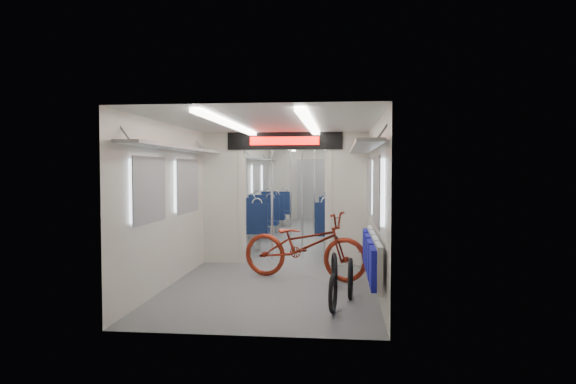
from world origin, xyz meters
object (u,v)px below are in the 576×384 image
object	(u,v)px
bicycle	(304,245)
stanchion_near_left	(272,197)
seat_bay_far_left	(272,209)
stanchion_far_right	(315,190)
bike_hoop_b	(350,281)
bike_hoop_a	(333,295)
bike_hoop_c	(334,271)
stanchion_far_left	(291,190)
seat_bay_near_left	(254,220)
stanchion_near_right	(302,197)
seat_bay_far_right	(339,210)
seat_bay_near_right	(339,221)
flip_bench	(371,256)

from	to	relation	value
bicycle	stanchion_near_left	bearing A→B (deg)	38.98
seat_bay_far_left	stanchion_far_right	size ratio (longest dim) A/B	0.92
bicycle	bike_hoop_b	distance (m)	1.39
bike_hoop_a	seat_bay_far_left	distance (m)	8.47
bike_hoop_c	stanchion_far_left	distance (m)	5.74
seat_bay_near_left	stanchion_near_right	size ratio (longest dim) A/B	0.88
seat_bay_far_right	stanchion_near_right	distance (m)	5.07
stanchion_near_right	seat_bay_near_right	bearing A→B (deg)	67.28
stanchion_near_right	bicycle	bearing A→B (deg)	-84.75
bike_hoop_b	seat_bay_far_right	size ratio (longest dim) A/B	0.27
stanchion_far_left	stanchion_near_left	bearing A→B (deg)	-90.03
bike_hoop_b	seat_bay_far_left	xyz separation A→B (m)	(-2.03, 7.61, 0.31)
flip_bench	bike_hoop_b	distance (m)	0.43
seat_bay_far_right	stanchion_far_right	xyz separation A→B (m)	(-0.60, -1.72, 0.62)
bike_hoop_a	stanchion_near_left	xyz separation A→B (m)	(-1.16, 3.42, 0.94)
flip_bench	seat_bay_far_right	xyz separation A→B (m)	(-0.42, 8.01, -0.05)
seat_bay_far_left	seat_bay_far_right	bearing A→B (deg)	9.27
bike_hoop_a	seat_bay_far_right	size ratio (longest dim) A/B	0.23
stanchion_far_right	bike_hoop_a	bearing A→B (deg)	-85.35
bike_hoop_b	seat_bay_far_left	bearing A→B (deg)	104.95
seat_bay_far_left	flip_bench	bearing A→B (deg)	-73.45
bike_hoop_b	seat_bay_near_right	distance (m)	4.54
flip_bench	stanchion_far_right	size ratio (longest dim) A/B	0.92
flip_bench	seat_bay_far_left	xyz separation A→B (m)	(-2.29, 7.70, -0.03)
flip_bench	seat_bay_far_left	size ratio (longest dim) A/B	1.00
seat_bay_near_left	seat_bay_far_left	distance (m)	2.97
flip_bench	stanchion_near_right	xyz separation A→B (m)	(-1.09, 3.02, 0.57)
seat_bay_near_left	stanchion_far_right	world-z (taller)	stanchion_far_right
seat_bay_far_left	stanchion_near_right	distance (m)	4.87
bike_hoop_b	stanchion_far_right	xyz separation A→B (m)	(-0.77, 6.20, 0.91)
bike_hoop_c	seat_bay_far_left	bearing A→B (deg)	104.75
bike_hoop_a	stanchion_near_right	xyz separation A→B (m)	(-0.62, 3.58, 0.94)
bicycle	seat_bay_far_right	distance (m)	6.75
bike_hoop_a	seat_bay_far_left	xyz separation A→B (m)	(-1.82, 8.26, 0.34)
bike_hoop_c	seat_bay_near_left	bearing A→B (deg)	114.75
seat_bay_far_left	seat_bay_far_right	size ratio (longest dim) A/B	1.06
bike_hoop_b	seat_bay_far_right	xyz separation A→B (m)	(-0.16, 7.92, 0.29)
seat_bay_far_right	seat_bay_near_left	bearing A→B (deg)	-119.74
bike_hoop_a	seat_bay_far_left	bearing A→B (deg)	102.43
stanchion_far_left	bicycle	bearing A→B (deg)	-82.11
stanchion_far_right	seat_bay_near_left	bearing A→B (deg)	-129.25
bicycle	seat_bay_near_right	size ratio (longest dim) A/B	0.90
bicycle	stanchion_far_left	bearing A→B (deg)	22.96
stanchion_near_right	stanchion_far_left	distance (m)	3.35
bike_hoop_a	bike_hoop_c	world-z (taller)	bike_hoop_c
bike_hoop_c	seat_bay_near_right	distance (m)	3.84
seat_bay_near_left	stanchion_near_right	bearing A→B (deg)	-55.04
seat_bay_far_right	bike_hoop_a	bearing A→B (deg)	-90.32
bike_hoop_c	seat_bay_far_left	world-z (taller)	seat_bay_far_left
seat_bay_near_left	stanchion_near_left	world-z (taller)	stanchion_near_left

